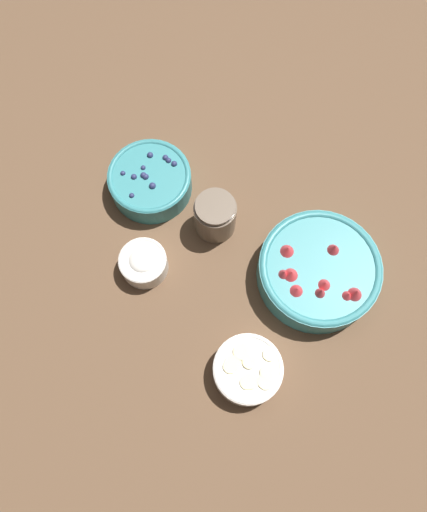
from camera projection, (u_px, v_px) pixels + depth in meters
The scene contains 6 objects.
ground_plane at pixel (228, 219), 1.11m from camera, with size 4.00×4.00×0.00m, color brown.
bowl_strawberries at pixel (319, 271), 1.03m from camera, with size 0.25×0.25×0.09m.
bowl_blueberries at pixel (150, 180), 1.10m from camera, with size 0.18×0.18×0.07m.
bowl_bananas at pixel (248, 370), 0.97m from camera, with size 0.14×0.14×0.06m.
bowl_cream at pixel (143, 263), 1.04m from camera, with size 0.10×0.10×0.06m.
jar_chocolate at pixel (215, 217), 1.06m from camera, with size 0.09×0.09×0.10m.
Camera 1 is at (-0.30, 0.33, 1.02)m, focal length 35.00 mm.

